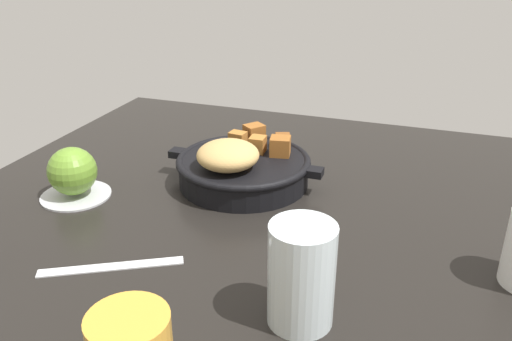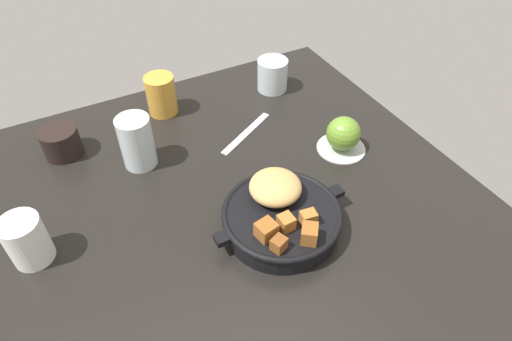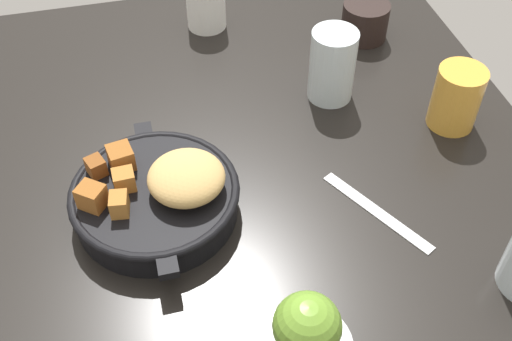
{
  "view_description": "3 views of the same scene",
  "coord_description": "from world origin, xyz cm",
  "px_view_note": "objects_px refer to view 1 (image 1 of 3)",
  "views": [
    {
      "loc": [
        -22.15,
        63.98,
        37.83
      ],
      "look_at": [
        0.06,
        0.53,
        7.32
      ],
      "focal_mm": 37.31,
      "sensor_mm": 36.0,
      "label": 1
    },
    {
      "loc": [
        -23.11,
        -53.7,
        64.11
      ],
      "look_at": [
        5.86,
        0.85,
        5.85
      ],
      "focal_mm": 31.3,
      "sensor_mm": 36.0,
      "label": 2
    },
    {
      "loc": [
        59.31,
        -9.37,
        62.55
      ],
      "look_at": [
        4.6,
        4.13,
        3.31
      ],
      "focal_mm": 43.59,
      "sensor_mm": 36.0,
      "label": 3
    }
  ],
  "objects_px": {
    "butter_knife": "(111,266)",
    "water_glass_tall": "(301,275)",
    "red_apple": "(72,171)",
    "cast_iron_skillet": "(242,166)"
  },
  "relations": [
    {
      "from": "butter_knife",
      "to": "water_glass_tall",
      "type": "relative_size",
      "value": 1.54
    },
    {
      "from": "red_apple",
      "to": "butter_knife",
      "type": "height_order",
      "value": "red_apple"
    },
    {
      "from": "red_apple",
      "to": "butter_knife",
      "type": "bearing_deg",
      "value": 137.44
    },
    {
      "from": "red_apple",
      "to": "water_glass_tall",
      "type": "relative_size",
      "value": 0.65
    },
    {
      "from": "red_apple",
      "to": "butter_knife",
      "type": "distance_m",
      "value": 0.22
    },
    {
      "from": "cast_iron_skillet",
      "to": "red_apple",
      "type": "distance_m",
      "value": 0.26
    },
    {
      "from": "cast_iron_skillet",
      "to": "water_glass_tall",
      "type": "relative_size",
      "value": 2.27
    },
    {
      "from": "cast_iron_skillet",
      "to": "red_apple",
      "type": "bearing_deg",
      "value": 28.99
    },
    {
      "from": "cast_iron_skillet",
      "to": "water_glass_tall",
      "type": "height_order",
      "value": "water_glass_tall"
    },
    {
      "from": "cast_iron_skillet",
      "to": "red_apple",
      "type": "relative_size",
      "value": 3.5
    }
  ]
}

